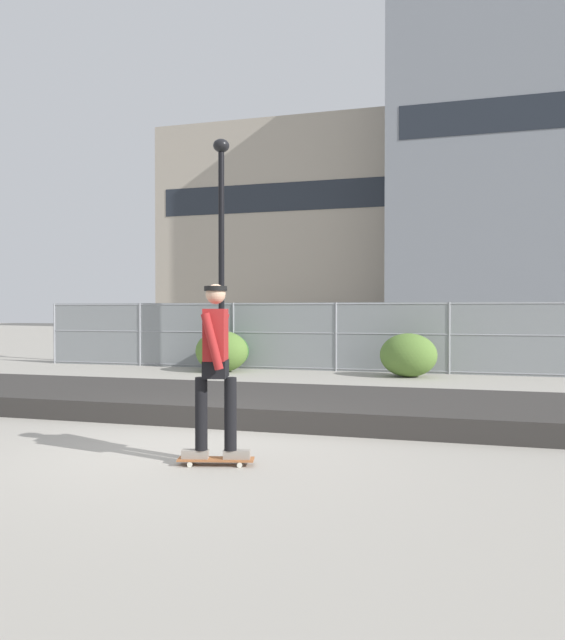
{
  "coord_description": "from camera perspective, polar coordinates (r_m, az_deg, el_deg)",
  "views": [
    {
      "loc": [
        2.84,
        -6.25,
        1.62
      ],
      "look_at": [
        -0.27,
        5.01,
        1.44
      ],
      "focal_mm": 33.1,
      "sensor_mm": 36.0,
      "label": 1
    }
  ],
  "objects": [
    {
      "name": "ground_plane",
      "position": [
        7.05,
        -8.95,
        -12.44
      ],
      "size": [
        120.0,
        120.0,
        0.0
      ],
      "primitive_type": "plane",
      "color": "#9E998E"
    },
    {
      "name": "gravel_berm",
      "position": [
        9.48,
        -2.18,
        -8.05
      ],
      "size": [
        15.95,
        2.85,
        0.3
      ],
      "primitive_type": "cube",
      "color": "#33302D",
      "rests_on": "ground_plane"
    },
    {
      "name": "skateboard",
      "position": [
        6.41,
        -6.45,
        -13.27
      ],
      "size": [
        0.82,
        0.38,
        0.07
      ],
      "color": "#9E5B33",
      "rests_on": "ground_plane"
    },
    {
      "name": "skater",
      "position": [
        6.23,
        -6.47,
        -3.74
      ],
      "size": [
        0.72,
        0.62,
        1.84
      ],
      "color": "gray",
      "rests_on": "skateboard"
    },
    {
      "name": "chain_fence",
      "position": [
        15.94,
        5.18,
        -1.6
      ],
      "size": [
        17.7,
        0.06,
        1.85
      ],
      "color": "gray",
      "rests_on": "ground_plane"
    },
    {
      "name": "street_lamp",
      "position": [
        16.3,
        -5.93,
        9.1
      ],
      "size": [
        0.44,
        0.44,
        6.29
      ],
      "color": "black",
      "rests_on": "ground_plane"
    },
    {
      "name": "parked_car_near",
      "position": [
        20.25,
        -9.91,
        -1.35
      ],
      "size": [
        4.5,
        2.14,
        1.66
      ],
      "color": "silver",
      "rests_on": "ground_plane"
    },
    {
      "name": "parked_car_mid",
      "position": [
        18.54,
        6.91,
        -1.55
      ],
      "size": [
        4.49,
        2.13,
        1.66
      ],
      "color": "#B7BABF",
      "rests_on": "ground_plane"
    },
    {
      "name": "library_building",
      "position": [
        57.75,
        3.14,
        8.59
      ],
      "size": [
        27.85,
        12.05,
        18.73
      ],
      "color": "#9E9384",
      "rests_on": "ground_plane"
    },
    {
      "name": "office_block",
      "position": [
        52.79,
        25.11,
        12.75
      ],
      "size": [
        25.98,
        12.62,
        25.09
      ],
      "color": "slate",
      "rests_on": "ground_plane"
    },
    {
      "name": "shrub_left",
      "position": [
        16.33,
        -5.56,
        -3.0
      ],
      "size": [
        1.34,
        1.09,
        1.03
      ],
      "color": "#2D5B28",
      "rests_on": "ground_plane"
    },
    {
      "name": "shrub_center",
      "position": [
        15.75,
        -5.9,
        -3.03
      ],
      "size": [
        1.42,
        1.16,
        1.1
      ],
      "color": "#567A33",
      "rests_on": "ground_plane"
    },
    {
      "name": "shrub_right",
      "position": [
        14.81,
        12.08,
        -3.34
      ],
      "size": [
        1.39,
        1.14,
        1.07
      ],
      "color": "#567A33",
      "rests_on": "ground_plane"
    }
  ]
}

